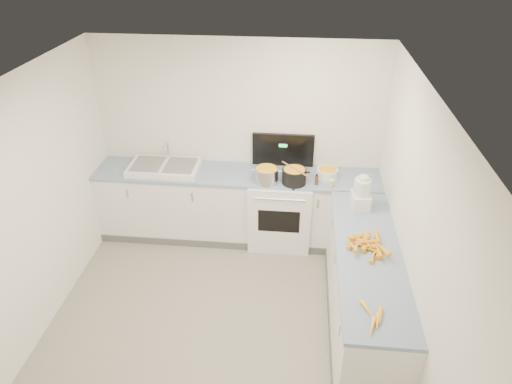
# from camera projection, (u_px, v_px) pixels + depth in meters

# --- Properties ---
(floor) EXTENTS (3.50, 4.00, 0.00)m
(floor) POSITION_uv_depth(u_px,v_px,m) (216.00, 335.00, 4.62)
(floor) COLOR gray
(floor) RESTS_ON ground
(ceiling) EXTENTS (3.50, 4.00, 0.00)m
(ceiling) POSITION_uv_depth(u_px,v_px,m) (200.00, 98.00, 3.32)
(ceiling) COLOR white
(ceiling) RESTS_ON ground
(wall_back) EXTENTS (3.50, 0.00, 2.50)m
(wall_back) POSITION_uv_depth(u_px,v_px,m) (239.00, 140.00, 5.67)
(wall_back) COLOR white
(wall_back) RESTS_ON ground
(wall_left) EXTENTS (0.00, 4.00, 2.50)m
(wall_left) POSITION_uv_depth(u_px,v_px,m) (19.00, 224.00, 4.12)
(wall_left) COLOR white
(wall_left) RESTS_ON ground
(wall_right) EXTENTS (0.00, 4.00, 2.50)m
(wall_right) POSITION_uv_depth(u_px,v_px,m) (415.00, 248.00, 3.82)
(wall_right) COLOR white
(wall_right) RESTS_ON ground
(counter_back) EXTENTS (3.50, 0.62, 0.94)m
(counter_back) POSITION_uv_depth(u_px,v_px,m) (237.00, 205.00, 5.82)
(counter_back) COLOR white
(counter_back) RESTS_ON ground
(counter_right) EXTENTS (0.62, 2.20, 0.94)m
(counter_right) POSITION_uv_depth(u_px,v_px,m) (364.00, 290.00, 4.51)
(counter_right) COLOR white
(counter_right) RESTS_ON ground
(stove) EXTENTS (0.76, 0.65, 1.36)m
(stove) POSITION_uv_depth(u_px,v_px,m) (280.00, 208.00, 5.76)
(stove) COLOR white
(stove) RESTS_ON ground
(sink) EXTENTS (0.86, 0.52, 0.31)m
(sink) POSITION_uv_depth(u_px,v_px,m) (164.00, 167.00, 5.64)
(sink) COLOR white
(sink) RESTS_ON counter_back
(steel_pot) EXTENTS (0.31, 0.31, 0.20)m
(steel_pot) POSITION_uv_depth(u_px,v_px,m) (267.00, 176.00, 5.35)
(steel_pot) COLOR silver
(steel_pot) RESTS_ON stove
(black_pot) EXTENTS (0.36, 0.36, 0.20)m
(black_pot) POSITION_uv_depth(u_px,v_px,m) (294.00, 177.00, 5.33)
(black_pot) COLOR black
(black_pot) RESTS_ON stove
(wooden_spoon) EXTENTS (0.31, 0.34, 0.02)m
(wooden_spoon) POSITION_uv_depth(u_px,v_px,m) (295.00, 169.00, 5.27)
(wooden_spoon) COLOR #AD7A47
(wooden_spoon) RESTS_ON black_pot
(mixing_bowl) EXTENTS (0.25, 0.25, 0.12)m
(mixing_bowl) POSITION_uv_depth(u_px,v_px,m) (327.00, 173.00, 5.45)
(mixing_bowl) COLOR white
(mixing_bowl) RESTS_ON counter_back
(extract_bottle) EXTENTS (0.04, 0.04, 0.11)m
(extract_bottle) POSITION_uv_depth(u_px,v_px,m) (316.00, 180.00, 5.32)
(extract_bottle) COLOR #593319
(extract_bottle) RESTS_ON counter_back
(spice_jar) EXTENTS (0.05, 0.05, 0.08)m
(spice_jar) POSITION_uv_depth(u_px,v_px,m) (331.00, 184.00, 5.27)
(spice_jar) COLOR #E5B266
(spice_jar) RESTS_ON counter_back
(food_processor) EXTENTS (0.21, 0.25, 0.38)m
(food_processor) POSITION_uv_depth(u_px,v_px,m) (361.00, 194.00, 4.84)
(food_processor) COLOR white
(food_processor) RESTS_ON counter_right
(carrot_pile) EXTENTS (0.42, 0.49, 0.09)m
(carrot_pile) POSITION_uv_depth(u_px,v_px,m) (368.00, 244.00, 4.32)
(carrot_pile) COLOR #F8A91E
(carrot_pile) RESTS_ON counter_right
(peeled_carrots) EXTENTS (0.19, 0.36, 0.04)m
(peeled_carrots) POSITION_uv_depth(u_px,v_px,m) (374.00, 318.00, 3.55)
(peeled_carrots) COLOR yellow
(peeled_carrots) RESTS_ON counter_right
(peelings) EXTENTS (0.22, 0.26, 0.01)m
(peelings) POSITION_uv_depth(u_px,v_px,m) (147.00, 162.00, 5.66)
(peelings) COLOR tan
(peelings) RESTS_ON sink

